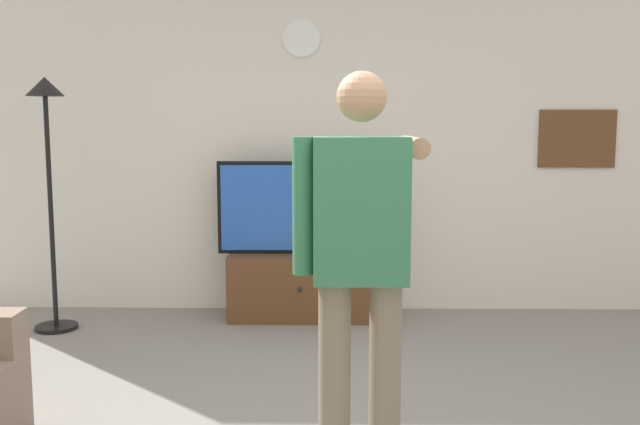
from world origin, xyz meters
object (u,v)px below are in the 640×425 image
Objects in this scene: television at (301,208)px; person_standing_nearer_lamp at (361,257)px; tv_stand at (301,286)px; framed_picture at (577,139)px; floor_lamp at (48,151)px; wall_clock at (302,38)px.

person_standing_nearer_lamp is (0.36, -2.70, 0.12)m from television.
tv_stand is 0.64m from television.
framed_picture is at bearing 7.37° from tv_stand.
framed_picture is (2.28, 0.25, 0.55)m from television.
television is 0.70× the size of floor_lamp.
wall_clock reaches higher than television.
floor_lamp is at bearing 134.07° from person_standing_nearer_lamp.
floor_lamp is (-4.16, -0.63, -0.08)m from framed_picture.
television is 2.36m from framed_picture.
person_standing_nearer_lamp is at bearing -82.33° from television.
television is at bearing -90.00° from wall_clock.
floor_lamp is at bearing -161.62° from wall_clock.
framed_picture reaches higher than tv_stand.
framed_picture is 3.55m from person_standing_nearer_lamp.
wall_clock is at bearing 18.38° from floor_lamp.
wall_clock reaches higher than person_standing_nearer_lamp.
television is 0.75× the size of person_standing_nearer_lamp.
person_standing_nearer_lamp is at bearing -82.20° from tv_stand.
floor_lamp is at bearing -171.39° from framed_picture.
tv_stand is 2.03m from wall_clock.
framed_picture is 0.33× the size of floor_lamp.
floor_lamp reaches higher than person_standing_nearer_lamp.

